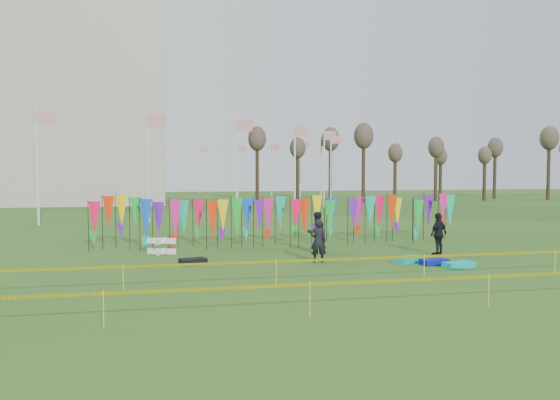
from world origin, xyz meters
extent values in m
plane|color=#224C15|center=(0.00, 0.00, 0.00)|extent=(160.00, 160.00, 0.00)
cylinder|color=silver|center=(14.00, 48.00, 4.00)|extent=(0.16, 0.16, 8.00)
plane|color=red|center=(14.60, 48.00, 7.30)|extent=(1.40, 0.00, 1.40)
cylinder|color=silver|center=(13.05, 55.25, 4.00)|extent=(0.16, 0.16, 8.00)
plane|color=red|center=(13.65, 55.25, 7.30)|extent=(1.40, 0.00, 1.40)
cylinder|color=silver|center=(10.25, 62.00, 4.00)|extent=(0.16, 0.16, 8.00)
plane|color=red|center=(10.85, 62.00, 7.30)|extent=(1.40, 0.00, 1.40)
cylinder|color=silver|center=(5.80, 67.80, 4.00)|extent=(0.16, 0.16, 8.00)
plane|color=red|center=(6.40, 67.80, 7.30)|extent=(1.40, 0.00, 1.40)
cylinder|color=silver|center=(0.00, 72.25, 4.00)|extent=(0.16, 0.16, 8.00)
plane|color=red|center=(0.60, 72.25, 7.30)|extent=(1.40, 0.00, 1.40)
cylinder|color=silver|center=(-6.75, 75.05, 4.00)|extent=(0.16, 0.16, 8.00)
plane|color=red|center=(-6.15, 75.05, 7.30)|extent=(1.40, 0.00, 1.40)
cylinder|color=silver|center=(-14.00, 76.00, 4.00)|extent=(0.16, 0.16, 8.00)
plane|color=red|center=(-13.40, 76.00, 7.30)|extent=(1.40, 0.00, 1.40)
cylinder|color=silver|center=(-21.25, 75.05, 4.00)|extent=(0.16, 0.16, 8.00)
plane|color=red|center=(-20.65, 75.05, 7.30)|extent=(1.40, 0.00, 1.40)
cylinder|color=silver|center=(-28.00, 72.25, 4.00)|extent=(0.16, 0.16, 8.00)
plane|color=red|center=(-27.40, 72.25, 7.30)|extent=(1.40, 0.00, 1.40)
cylinder|color=silver|center=(-14.00, 20.00, 4.00)|extent=(0.16, 0.16, 8.00)
plane|color=red|center=(-13.40, 20.00, 7.30)|extent=(1.40, 0.00, 1.40)
cylinder|color=silver|center=(-6.75, 20.95, 4.00)|extent=(0.16, 0.16, 8.00)
plane|color=red|center=(-6.15, 20.95, 7.30)|extent=(1.40, 0.00, 1.40)
cylinder|color=silver|center=(0.00, 23.75, 4.00)|extent=(0.16, 0.16, 8.00)
plane|color=red|center=(0.60, 23.75, 7.30)|extent=(1.40, 0.00, 1.40)
cylinder|color=silver|center=(5.80, 28.20, 4.00)|extent=(0.16, 0.16, 8.00)
plane|color=red|center=(6.40, 28.20, 7.30)|extent=(1.40, 0.00, 1.40)
cylinder|color=silver|center=(10.25, 34.00, 4.00)|extent=(0.16, 0.16, 8.00)
plane|color=red|center=(10.85, 34.00, 7.30)|extent=(1.40, 0.00, 1.40)
cylinder|color=silver|center=(13.05, 40.75, 4.00)|extent=(0.16, 0.16, 8.00)
plane|color=red|center=(13.65, 40.75, 7.30)|extent=(1.40, 0.00, 1.40)
cylinder|color=black|center=(-9.00, 6.76, 1.20)|extent=(0.03, 0.03, 2.39)
cone|color=#FF0E49|center=(-8.72, 6.76, 1.51)|extent=(0.64, 0.64, 1.60)
cylinder|color=black|center=(-8.42, 6.76, 1.20)|extent=(0.03, 0.03, 2.39)
cone|color=red|center=(-8.14, 6.76, 1.51)|extent=(0.64, 0.64, 1.60)
cylinder|color=black|center=(-7.84, 6.76, 1.20)|extent=(0.03, 0.03, 2.39)
cone|color=yellow|center=(-7.56, 6.76, 1.51)|extent=(0.64, 0.64, 1.60)
cylinder|color=black|center=(-7.26, 6.76, 1.20)|extent=(0.03, 0.03, 2.39)
cone|color=green|center=(-6.98, 6.76, 1.51)|extent=(0.64, 0.64, 1.60)
cylinder|color=black|center=(-6.68, 6.76, 1.20)|extent=(0.03, 0.03, 2.39)
cone|color=blue|center=(-6.40, 6.76, 1.51)|extent=(0.64, 0.64, 1.60)
cylinder|color=black|center=(-6.10, 6.76, 1.20)|extent=(0.03, 0.03, 2.39)
cone|color=#6614B7|center=(-5.82, 6.76, 1.51)|extent=(0.64, 0.64, 1.60)
cylinder|color=black|center=(-5.52, 6.76, 1.20)|extent=(0.03, 0.03, 2.39)
cone|color=#E31982|center=(-5.24, 6.76, 1.51)|extent=(0.64, 0.64, 1.60)
cylinder|color=black|center=(-4.94, 6.76, 1.20)|extent=(0.03, 0.03, 2.39)
cone|color=#0CB787|center=(-4.66, 6.76, 1.51)|extent=(0.64, 0.64, 1.60)
cylinder|color=black|center=(-4.35, 6.76, 1.20)|extent=(0.03, 0.03, 2.39)
cone|color=#FF0E49|center=(-4.07, 6.76, 1.51)|extent=(0.64, 0.64, 1.60)
cylinder|color=black|center=(-3.77, 6.76, 1.20)|extent=(0.03, 0.03, 2.39)
cone|color=red|center=(-3.49, 6.76, 1.51)|extent=(0.64, 0.64, 1.60)
cylinder|color=black|center=(-3.19, 6.76, 1.20)|extent=(0.03, 0.03, 2.39)
cone|color=yellow|center=(-2.91, 6.76, 1.51)|extent=(0.64, 0.64, 1.60)
cylinder|color=black|center=(-2.61, 6.76, 1.20)|extent=(0.03, 0.03, 2.39)
cone|color=green|center=(-2.33, 6.76, 1.51)|extent=(0.64, 0.64, 1.60)
cylinder|color=black|center=(-2.03, 6.76, 1.20)|extent=(0.03, 0.03, 2.39)
cone|color=blue|center=(-1.75, 6.76, 1.51)|extent=(0.64, 0.64, 1.60)
cylinder|color=black|center=(-1.45, 6.76, 1.20)|extent=(0.03, 0.03, 2.39)
cone|color=#6614B7|center=(-1.17, 6.76, 1.51)|extent=(0.64, 0.64, 1.60)
cylinder|color=black|center=(-0.87, 6.76, 1.20)|extent=(0.03, 0.03, 2.39)
cone|color=#E31982|center=(-0.59, 6.76, 1.51)|extent=(0.64, 0.64, 1.60)
cylinder|color=black|center=(-0.29, 6.76, 1.20)|extent=(0.03, 0.03, 2.39)
cone|color=#0CB787|center=(-0.01, 6.76, 1.51)|extent=(0.64, 0.64, 1.60)
cylinder|color=black|center=(0.29, 6.76, 1.20)|extent=(0.03, 0.03, 2.39)
cone|color=#FF0E49|center=(0.57, 6.76, 1.51)|extent=(0.64, 0.64, 1.60)
cylinder|color=black|center=(0.87, 6.76, 1.20)|extent=(0.03, 0.03, 2.39)
cone|color=red|center=(1.15, 6.76, 1.51)|extent=(0.64, 0.64, 1.60)
cylinder|color=black|center=(1.45, 6.76, 1.20)|extent=(0.03, 0.03, 2.39)
cone|color=yellow|center=(1.73, 6.76, 1.51)|extent=(0.64, 0.64, 1.60)
cylinder|color=black|center=(2.03, 6.76, 1.20)|extent=(0.03, 0.03, 2.39)
cone|color=green|center=(2.31, 6.76, 1.51)|extent=(0.64, 0.64, 1.60)
cylinder|color=black|center=(2.61, 6.76, 1.20)|extent=(0.03, 0.03, 2.39)
cone|color=blue|center=(2.89, 6.76, 1.51)|extent=(0.64, 0.64, 1.60)
cylinder|color=black|center=(3.19, 6.76, 1.20)|extent=(0.03, 0.03, 2.39)
cone|color=#6614B7|center=(3.47, 6.76, 1.51)|extent=(0.64, 0.64, 1.60)
cylinder|color=black|center=(3.77, 6.76, 1.20)|extent=(0.03, 0.03, 2.39)
cone|color=#E31982|center=(4.05, 6.76, 1.51)|extent=(0.64, 0.64, 1.60)
cylinder|color=black|center=(4.35, 6.76, 1.20)|extent=(0.03, 0.03, 2.39)
cone|color=#0CB787|center=(4.63, 6.76, 1.51)|extent=(0.64, 0.64, 1.60)
cylinder|color=black|center=(4.94, 6.76, 1.20)|extent=(0.03, 0.03, 2.39)
cone|color=#FF0E49|center=(5.22, 6.76, 1.51)|extent=(0.64, 0.64, 1.60)
cylinder|color=black|center=(5.52, 6.76, 1.20)|extent=(0.03, 0.03, 2.39)
cone|color=red|center=(5.80, 6.76, 1.51)|extent=(0.64, 0.64, 1.60)
cylinder|color=black|center=(6.10, 6.76, 1.20)|extent=(0.03, 0.03, 2.39)
cone|color=yellow|center=(6.38, 6.76, 1.51)|extent=(0.64, 0.64, 1.60)
cylinder|color=black|center=(6.68, 6.76, 1.20)|extent=(0.03, 0.03, 2.39)
cone|color=green|center=(6.96, 6.76, 1.51)|extent=(0.64, 0.64, 1.60)
cylinder|color=black|center=(7.26, 6.76, 1.20)|extent=(0.03, 0.03, 2.39)
cone|color=blue|center=(7.54, 6.76, 1.51)|extent=(0.64, 0.64, 1.60)
cylinder|color=black|center=(7.84, 6.76, 1.20)|extent=(0.03, 0.03, 2.39)
cone|color=#6614B7|center=(8.12, 6.76, 1.51)|extent=(0.64, 0.64, 1.60)
cylinder|color=black|center=(8.42, 6.76, 1.20)|extent=(0.03, 0.03, 2.39)
cone|color=#E31982|center=(8.70, 6.76, 1.51)|extent=(0.64, 0.64, 1.60)
cylinder|color=black|center=(9.00, 6.76, 1.20)|extent=(0.03, 0.03, 2.39)
cone|color=#0CB787|center=(9.28, 6.76, 1.51)|extent=(0.64, 0.64, 1.60)
cube|color=#E3DE04|center=(0.00, -2.74, 0.82)|extent=(26.00, 0.01, 0.08)
cylinder|color=yellow|center=(-7.00, -2.74, 0.45)|extent=(0.02, 0.02, 0.90)
cylinder|color=yellow|center=(-2.00, -2.74, 0.45)|extent=(0.02, 0.02, 0.90)
cylinder|color=yellow|center=(3.00, -2.74, 0.45)|extent=(0.02, 0.02, 0.90)
cylinder|color=yellow|center=(8.00, -2.74, 0.45)|extent=(0.02, 0.02, 0.90)
cube|color=#E3DE04|center=(0.00, -6.34, 0.82)|extent=(26.00, 0.01, 0.08)
cylinder|color=yellow|center=(-7.00, -6.34, 0.45)|extent=(0.02, 0.02, 0.90)
cylinder|color=yellow|center=(-2.00, -6.34, 0.45)|extent=(0.02, 0.02, 0.90)
cylinder|color=yellow|center=(3.00, -6.34, 0.45)|extent=(0.02, 0.02, 0.90)
cylinder|color=#3C2E1E|center=(6.00, 44.00, 3.20)|extent=(0.44, 0.44, 6.40)
ellipsoid|color=brown|center=(6.00, 44.00, 6.56)|extent=(1.92, 1.92, 2.56)
cylinder|color=#3C2E1E|center=(10.00, 44.00, 3.20)|extent=(0.44, 0.44, 6.40)
ellipsoid|color=brown|center=(10.00, 44.00, 6.56)|extent=(1.92, 1.92, 2.56)
cylinder|color=#3C2E1E|center=(14.00, 44.00, 3.20)|extent=(0.44, 0.44, 6.40)
ellipsoid|color=brown|center=(14.00, 44.00, 6.56)|extent=(1.92, 1.92, 2.56)
cylinder|color=#3C2E1E|center=(18.00, 44.00, 3.20)|extent=(0.44, 0.44, 6.40)
ellipsoid|color=brown|center=(18.00, 44.00, 6.56)|extent=(1.92, 1.92, 2.56)
cylinder|color=#3C2E1E|center=(22.00, 44.00, 3.20)|extent=(0.44, 0.44, 6.40)
ellipsoid|color=brown|center=(22.00, 44.00, 6.56)|extent=(1.92, 1.92, 2.56)
cylinder|color=#3C2E1E|center=(26.00, 44.00, 3.20)|extent=(0.44, 0.44, 6.40)
ellipsoid|color=brown|center=(26.00, 44.00, 6.56)|extent=(1.92, 1.92, 2.56)
cylinder|color=#3C2E1E|center=(30.00, 44.00, 3.20)|extent=(0.44, 0.44, 6.40)
ellipsoid|color=brown|center=(30.00, 44.00, 6.56)|extent=(1.92, 1.92, 2.56)
cylinder|color=#3C2E1E|center=(34.00, 44.00, 3.20)|extent=(0.44, 0.44, 6.40)
ellipsoid|color=brown|center=(34.00, 44.00, 6.56)|extent=(1.92, 1.92, 2.56)
cylinder|color=#3C2E1E|center=(38.00, 44.00, 3.20)|extent=(0.44, 0.44, 6.40)
ellipsoid|color=brown|center=(38.00, 44.00, 6.56)|extent=(1.92, 1.92, 2.56)
cylinder|color=#3C2E1E|center=(42.00, 44.00, 3.20)|extent=(0.44, 0.44, 6.40)
ellipsoid|color=brown|center=(42.00, 44.00, 6.56)|extent=(1.92, 1.92, 2.56)
cylinder|color=red|center=(-6.08, 4.65, 0.37)|extent=(0.02, 0.02, 0.74)
cylinder|color=red|center=(-5.43, 4.65, 0.37)|extent=(0.02, 0.02, 0.74)
cylinder|color=red|center=(-6.08, 5.29, 0.37)|extent=(0.02, 0.02, 0.74)
cylinder|color=red|center=(-5.43, 5.29, 0.37)|extent=(0.02, 0.02, 0.74)
imported|color=black|center=(0.40, 1.53, 0.87)|extent=(0.70, 0.56, 1.75)
imported|color=black|center=(1.00, 3.91, 0.93)|extent=(0.99, 0.72, 1.85)
imported|color=black|center=(6.06, 2.29, 0.93)|extent=(1.25, 1.06, 1.85)
cube|color=#0BB0A0|center=(3.92, 0.75, 0.12)|extent=(1.33, 1.11, 0.24)
cube|color=#0A15A4|center=(4.69, 0.05, 0.11)|extent=(1.13, 0.69, 0.22)
cube|color=black|center=(-4.53, 2.13, 0.12)|extent=(1.14, 0.85, 0.23)
cube|color=#0DB5BA|center=(5.27, -0.77, 0.11)|extent=(1.28, 0.79, 0.23)
camera|label=1|loc=(-5.56, -19.39, 3.64)|focal=35.00mm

